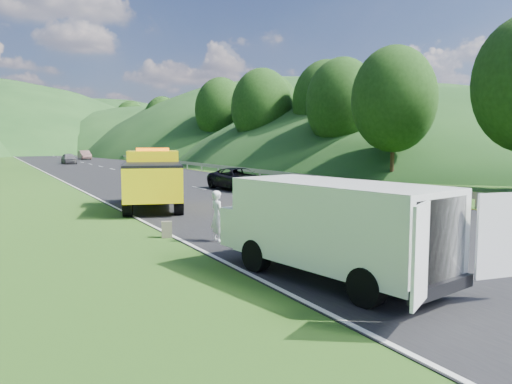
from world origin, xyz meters
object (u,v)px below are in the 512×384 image
spare_tire (392,284)px  woman (218,242)px  white_van (331,225)px  tow_truck (153,179)px  worker (388,273)px  passing_suv (239,190)px  suitcase (167,230)px  child (278,245)px

spare_tire → woman: bearing=103.5°
white_van → spare_tire: bearing=-55.8°
tow_truck → worker: size_ratio=3.45×
tow_truck → white_van: 13.15m
passing_suv → white_van: bearing=-115.0°
white_van → tow_truck: bearing=80.0°
woman → suitcase: 1.81m
worker → spare_tire: 0.97m
worker → child: bearing=88.3°
passing_suv → spare_tire: bearing=-111.6°
child → passing_suv: 16.30m
white_van → child: white_van is taller
woman → spare_tire: 6.11m
spare_tire → passing_suv: passing_suv is taller
woman → child: (1.38, -1.28, 0.00)m
tow_truck → woman: (-0.54, -8.16, -1.34)m
child → suitcase: suitcase is taller
spare_tire → passing_suv: (6.29, 19.68, 0.00)m
tow_truck → white_van: size_ratio=1.03×
tow_truck → child: (0.84, -9.44, -1.34)m
worker → suitcase: 7.29m
white_van → suitcase: (-1.64, 6.36, -0.98)m
white_van → passing_suv: (7.22, 18.73, -1.24)m
white_van → worker: (1.53, -0.20, -1.24)m
passing_suv → woman: bearing=-123.2°
woman → worker: size_ratio=0.80×
child → suitcase: size_ratio=1.97×
woman → white_van: bearing=-176.5°
tow_truck → passing_suv: size_ratio=1.38×
suitcase → spare_tire: size_ratio=0.72×
white_van → woman: white_van is taller
tow_truck → spare_tire: (0.88, -14.11, -1.34)m
worker → suitcase: size_ratio=3.70×
spare_tire → passing_suv: bearing=72.3°
suitcase → passing_suv: passing_suv is taller
woman → spare_tire: woman is taller
spare_tire → worker: bearing=51.6°
woman → child: bearing=-135.1°
suitcase → passing_suv: 15.22m
tow_truck → suitcase: size_ratio=12.76×
tow_truck → worker: bearing=-66.1°
woman → spare_tire: bearing=-168.7°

